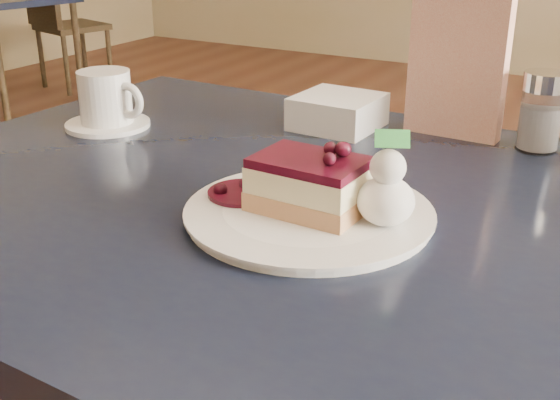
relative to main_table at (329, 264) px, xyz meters
The scene contains 10 objects.
main_table is the anchor object (origin of this frame).
dessert_plate 0.11m from the main_table, 92.38° to the right, with size 0.29×0.29×0.01m, color white.
cheesecake_slice 0.14m from the main_table, 92.38° to the right, with size 0.13×0.10×0.07m.
whipped_cream 0.16m from the main_table, 27.57° to the right, with size 0.07×0.07×0.06m.
berry_sauce 0.15m from the main_table, 149.47° to the right, with size 0.09×0.09×0.01m, color #3C081A.
coffee_set 0.50m from the main_table, 166.31° to the left, with size 0.15×0.14×0.10m.
menu_card 0.41m from the main_table, 82.51° to the left, with size 0.15×0.03×0.24m, color #FFE9C8.
sugar_shaker 0.42m from the main_table, 62.35° to the left, with size 0.07×0.07×0.12m.
napkin_stack 0.35m from the main_table, 113.80° to the left, with size 0.13×0.13×0.05m, color white.
bg_table_far_left 3.91m from the main_table, 147.00° to the left, with size 1.07×1.66×1.10m.
Camera 1 is at (0.44, -0.36, 1.16)m, focal length 45.00 mm.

